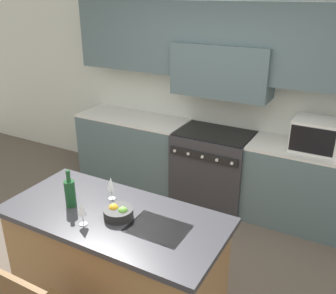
{
  "coord_description": "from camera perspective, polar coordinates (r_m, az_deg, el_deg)",
  "views": [
    {
      "loc": [
        1.53,
        -2.13,
        2.51
      ],
      "look_at": [
        -0.02,
        0.67,
        1.15
      ],
      "focal_mm": 40.0,
      "sensor_mm": 36.0,
      "label": 1
    }
  ],
  "objects": [
    {
      "name": "back_counter",
      "position": [
        4.72,
        6.99,
        -2.97
      ],
      "size": [
        3.89,
        0.62,
        0.93
      ],
      "color": "#4C6066",
      "rests_on": "ground_plane"
    },
    {
      "name": "kitchen_island",
      "position": [
        3.23,
        -7.85,
        -16.73
      ],
      "size": [
        1.78,
        0.84,
        0.9
      ],
      "color": "olive",
      "rests_on": "ground_plane"
    },
    {
      "name": "wine_bottle",
      "position": [
        3.08,
        -14.7,
        -6.74
      ],
      "size": [
        0.09,
        0.09,
        0.32
      ],
      "color": "#194723",
      "rests_on": "kitchen_island"
    },
    {
      "name": "fruit_bowl",
      "position": [
        2.9,
        -7.57,
        -9.85
      ],
      "size": [
        0.23,
        0.23,
        0.1
      ],
      "color": "black",
      "rests_on": "kitchen_island"
    },
    {
      "name": "range_stove",
      "position": [
        4.7,
        6.89,
        -3.09
      ],
      "size": [
        0.91,
        0.7,
        0.92
      ],
      "color": "#2D2D33",
      "rests_on": "ground_plane"
    },
    {
      "name": "wine_glass_far",
      "position": [
        3.1,
        -8.7,
        -5.65
      ],
      "size": [
        0.07,
        0.07,
        0.2
      ],
      "color": "white",
      "rests_on": "kitchen_island"
    },
    {
      "name": "wine_glass_near",
      "position": [
        2.82,
        -12.99,
        -9.14
      ],
      "size": [
        0.07,
        0.07,
        0.2
      ],
      "color": "white",
      "rests_on": "kitchen_island"
    },
    {
      "name": "ground_plane",
      "position": [
        3.63,
        -5.26,
        -20.93
      ],
      "size": [
        10.0,
        10.0,
        0.0
      ],
      "primitive_type": "plane",
      "color": "brown"
    },
    {
      "name": "microwave",
      "position": [
        4.22,
        22.14,
        1.62
      ],
      "size": [
        0.55,
        0.39,
        0.34
      ],
      "color": "silver",
      "rests_on": "back_counter"
    },
    {
      "name": "back_cabinetry",
      "position": [
        4.57,
        8.87,
        11.3
      ],
      "size": [
        10.0,
        0.46,
        2.7
      ],
      "color": "silver",
      "rests_on": "ground_plane"
    }
  ]
}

